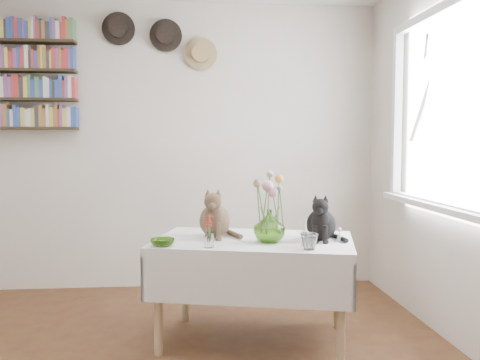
{
  "coord_description": "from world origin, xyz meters",
  "views": [
    {
      "loc": [
        0.35,
        -2.5,
        1.28
      ],
      "look_at": [
        0.65,
        0.75,
        1.05
      ],
      "focal_mm": 40.0,
      "sensor_mm": 36.0,
      "label": 1
    }
  ],
  "objects": [
    {
      "name": "room",
      "position": [
        0.0,
        0.0,
        1.25
      ],
      "size": [
        4.08,
        4.58,
        2.58
      ],
      "color": "brown",
      "rests_on": "ground"
    },
    {
      "name": "window",
      "position": [
        1.97,
        0.8,
        1.4
      ],
      "size": [
        0.12,
        1.52,
        1.32
      ],
      "color": "white",
      "rests_on": "room"
    },
    {
      "name": "dining_table",
      "position": [
        0.75,
        0.85,
        0.5
      ],
      "size": [
        1.4,
        1.08,
        0.66
      ],
      "color": "white",
      "rests_on": "room"
    },
    {
      "name": "tabby_cat",
      "position": [
        0.51,
        0.95,
        0.83
      ],
      "size": [
        0.26,
        0.31,
        0.33
      ],
      "primitive_type": null,
      "rotation": [
        0.0,
        0.0,
        -0.14
      ],
      "color": "brown",
      "rests_on": "dining_table"
    },
    {
      "name": "black_cat",
      "position": [
        1.17,
        0.78,
        0.81
      ],
      "size": [
        0.27,
        0.3,
        0.3
      ],
      "primitive_type": null,
      "rotation": [
        0.0,
        0.0,
        -0.29
      ],
      "color": "black",
      "rests_on": "dining_table"
    },
    {
      "name": "flower_vase",
      "position": [
        0.83,
        0.73,
        0.77
      ],
      "size": [
        0.22,
        0.22,
        0.2
      ],
      "primitive_type": "imported",
      "rotation": [
        0.0,
        0.0,
        0.12
      ],
      "color": "#80BB46",
      "rests_on": "dining_table"
    },
    {
      "name": "green_bowl",
      "position": [
        0.18,
        0.67,
        0.69
      ],
      "size": [
        0.18,
        0.18,
        0.05
      ],
      "primitive_type": "imported",
      "rotation": [
        0.0,
        0.0,
        -0.28
      ],
      "color": "#80BB46",
      "rests_on": "dining_table"
    },
    {
      "name": "drinking_glass",
      "position": [
        1.03,
        0.48,
        0.71
      ],
      "size": [
        0.12,
        0.12,
        0.1
      ],
      "primitive_type": "imported",
      "rotation": [
        0.0,
        0.0,
        0.13
      ],
      "color": "white",
      "rests_on": "dining_table"
    },
    {
      "name": "candlestick",
      "position": [
        1.02,
        0.57,
        0.72
      ],
      "size": [
        0.05,
        0.05,
        0.16
      ],
      "color": "white",
      "rests_on": "dining_table"
    },
    {
      "name": "berry_jar",
      "position": [
        0.46,
        0.6,
        0.76
      ],
      "size": [
        0.05,
        0.05,
        0.22
      ],
      "color": "white",
      "rests_on": "dining_table"
    },
    {
      "name": "porcelain_figurine",
      "position": [
        1.28,
        0.73,
        0.7
      ],
      "size": [
        0.05,
        0.05,
        0.09
      ],
      "color": "white",
      "rests_on": "dining_table"
    },
    {
      "name": "flower_bouquet",
      "position": [
        0.84,
        0.74,
        1.0
      ],
      "size": [
        0.17,
        0.13,
        0.39
      ],
      "color": "#4C7233",
      "rests_on": "flower_vase"
    },
    {
      "name": "bookshelf_unit",
      "position": [
        -1.1,
        2.16,
        1.84
      ],
      "size": [
        1.0,
        0.16,
        0.91
      ],
      "color": "#302517",
      "rests_on": "room"
    },
    {
      "name": "wall_hats",
      "position": [
        0.12,
        2.19,
        2.17
      ],
      "size": [
        0.98,
        0.09,
        0.48
      ],
      "color": "black",
      "rests_on": "room"
    }
  ]
}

